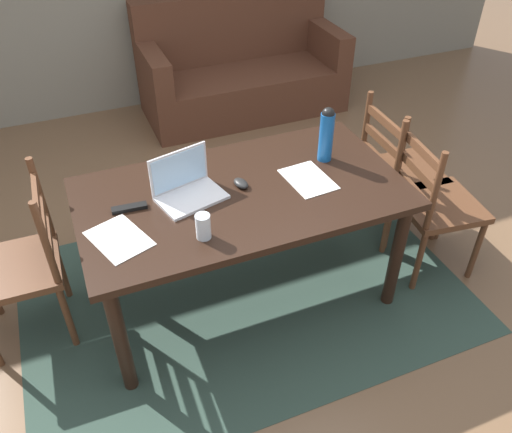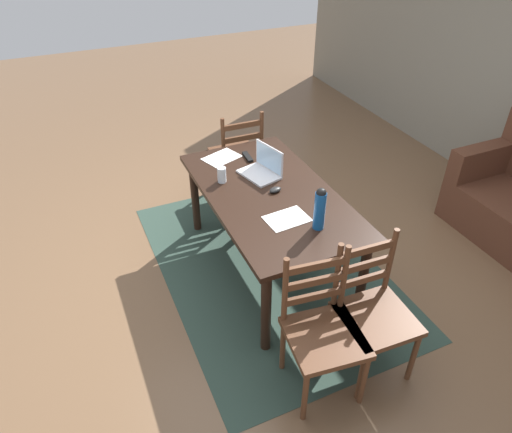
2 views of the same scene
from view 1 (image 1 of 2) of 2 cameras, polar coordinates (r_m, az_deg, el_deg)
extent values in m
plane|color=brown|center=(3.16, -1.31, -8.22)|extent=(14.00, 14.00, 0.00)
cube|color=#2D4238|center=(3.16, -1.31, -8.19)|extent=(2.52, 1.69, 0.01)
cube|color=black|center=(2.68, -1.53, 2.50)|extent=(1.66, 0.92, 0.04)
cylinder|color=black|center=(2.55, -14.52, -12.85)|extent=(0.07, 0.07, 0.70)
cylinder|color=black|center=(2.97, 15.04, -4.17)|extent=(0.07, 0.07, 0.70)
cylinder|color=black|center=(3.10, -17.10, -2.49)|extent=(0.07, 0.07, 0.70)
cylinder|color=black|center=(3.45, 8.04, 3.61)|extent=(0.07, 0.07, 0.70)
cube|color=#56331E|center=(2.92, -24.77, -5.23)|extent=(0.45, 0.45, 0.04)
cylinder|color=#56331E|center=(2.91, -19.80, -10.24)|extent=(0.04, 0.04, 0.43)
cylinder|color=#56331E|center=(3.19, -20.42, -5.37)|extent=(0.04, 0.04, 0.43)
cylinder|color=#56331E|center=(2.59, -21.84, -2.98)|extent=(0.04, 0.04, 0.50)
cylinder|color=#56331E|center=(2.89, -22.30, 1.68)|extent=(0.04, 0.04, 0.50)
cube|color=#56331E|center=(2.80, -21.61, -2.12)|extent=(0.03, 0.36, 0.05)
cube|color=#56331E|center=(2.72, -22.20, -0.11)|extent=(0.03, 0.36, 0.05)
cube|color=#56331E|center=(2.65, -22.84, 2.01)|extent=(0.03, 0.36, 0.05)
cube|color=#56331E|center=(3.24, 19.33, 1.21)|extent=(0.49, 0.49, 0.04)
cylinder|color=#56331E|center=(3.60, 19.60, 0.45)|extent=(0.04, 0.04, 0.43)
cylinder|color=#56331E|center=(3.37, 22.85, -3.38)|extent=(0.04, 0.04, 0.43)
cylinder|color=#56331E|center=(3.42, 14.24, -0.56)|extent=(0.04, 0.04, 0.43)
cylinder|color=#56331E|center=(3.18, 17.28, -4.70)|extent=(0.04, 0.04, 0.43)
cylinder|color=#56331E|center=(3.14, 15.43, 6.32)|extent=(0.04, 0.04, 0.50)
cylinder|color=#56331E|center=(2.88, 18.88, 2.37)|extent=(0.04, 0.04, 0.50)
cube|color=#56331E|center=(3.06, 16.75, 2.88)|extent=(0.07, 0.36, 0.05)
cube|color=#56331E|center=(2.99, 17.18, 4.83)|extent=(0.07, 0.36, 0.05)
cube|color=#56331E|center=(2.93, 17.63, 6.87)|extent=(0.07, 0.36, 0.05)
cube|color=#56331E|center=(3.47, 15.70, 4.61)|extent=(0.46, 0.46, 0.04)
cylinder|color=#56331E|center=(3.82, 16.00, 3.67)|extent=(0.04, 0.04, 0.43)
cylinder|color=#56331E|center=(3.58, 19.20, 0.36)|extent=(0.04, 0.04, 0.43)
cylinder|color=#56331E|center=(3.63, 10.99, 2.61)|extent=(0.04, 0.04, 0.43)
cylinder|color=#56331E|center=(3.38, 14.02, -0.95)|extent=(0.04, 0.04, 0.43)
cylinder|color=#56331E|center=(3.37, 11.83, 9.28)|extent=(0.04, 0.04, 0.50)
cylinder|color=#56331E|center=(3.10, 15.21, 5.97)|extent=(0.04, 0.04, 0.50)
cube|color=#56331E|center=(3.29, 13.20, 6.20)|extent=(0.04, 0.36, 0.05)
cube|color=#56331E|center=(3.22, 13.52, 8.08)|extent=(0.04, 0.36, 0.05)
cube|color=#56331E|center=(3.17, 13.85, 10.03)|extent=(0.04, 0.36, 0.05)
cube|color=#512D1E|center=(5.01, -1.34, 13.58)|extent=(1.80, 0.80, 0.40)
cube|color=#512D1E|center=(5.09, -2.73, 20.00)|extent=(1.80, 0.20, 0.60)
cube|color=#512D1E|center=(5.20, 7.51, 18.40)|extent=(0.16, 0.80, 0.30)
cube|color=#512D1E|center=(4.67, -11.20, 15.65)|extent=(0.16, 0.80, 0.30)
cube|color=silver|center=(2.62, -7.02, 2.04)|extent=(0.37, 0.29, 0.02)
cube|color=silver|center=(2.64, -8.41, 5.10)|extent=(0.31, 0.09, 0.21)
cube|color=#A5CCEA|center=(2.63, -8.34, 5.04)|extent=(0.29, 0.08, 0.19)
cylinder|color=#145199|center=(2.87, 7.64, 8.56)|extent=(0.08, 0.08, 0.28)
sphere|color=black|center=(2.81, 7.87, 11.00)|extent=(0.07, 0.07, 0.07)
cylinder|color=silver|center=(2.35, -5.77, -1.09)|extent=(0.07, 0.07, 0.12)
ellipsoid|color=black|center=(2.69, -1.66, 3.64)|extent=(0.08, 0.11, 0.03)
cube|color=black|center=(2.61, -13.61, 0.92)|extent=(0.17, 0.06, 0.02)
cube|color=white|center=(2.76, 5.70, 4.06)|extent=(0.23, 0.31, 0.00)
cube|color=white|center=(2.45, -14.68, -2.34)|extent=(0.30, 0.35, 0.00)
camera|label=2|loc=(3.52, 65.38, 25.46)|focal=32.89mm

